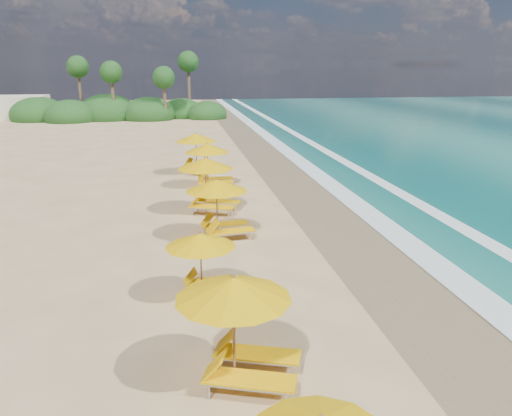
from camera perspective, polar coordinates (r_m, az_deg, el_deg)
name	(u,v)px	position (r m, az deg, el deg)	size (l,w,h in m)	color
ground	(256,238)	(19.36, 0.00, -3.42)	(160.00, 160.00, 0.00)	tan
wet_sand	(355,232)	(20.34, 11.21, -2.75)	(4.00, 160.00, 0.01)	#867250
surf_foam	(419,229)	(21.40, 18.03, -2.24)	(4.00, 160.00, 0.01)	white
station_1	(243,323)	(10.48, -1.52, -12.95)	(3.10, 3.03, 2.43)	olive
station_2	(206,261)	(14.24, -5.66, -5.98)	(2.35, 2.23, 2.01)	olive
station_3	(222,204)	(19.08, -3.94, 0.45)	(2.81, 2.68, 2.38)	olive
station_4	(210,181)	(22.45, -5.27, 3.05)	(3.32, 3.29, 2.55)	olive
station_5	(211,162)	(27.20, -5.14, 5.22)	(2.75, 2.57, 2.46)	olive
station_6	(199,150)	(30.75, -6.49, 6.53)	(3.28, 3.23, 2.55)	olive
treeline	(116,111)	(64.16, -15.63, 10.56)	(25.80, 8.80, 9.74)	#163D14
beach_building	(16,107)	(68.92, -25.60, 10.28)	(7.00, 5.00, 2.80)	beige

